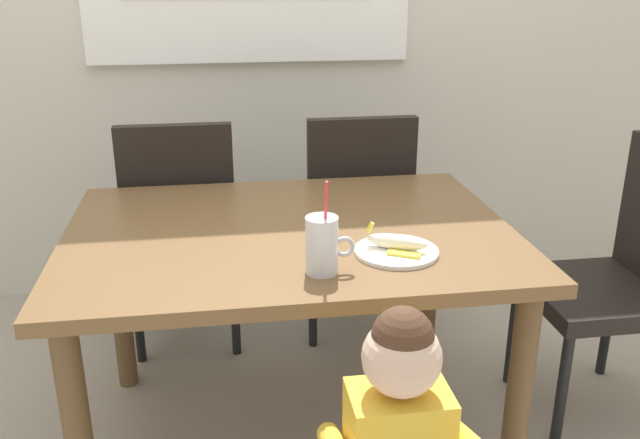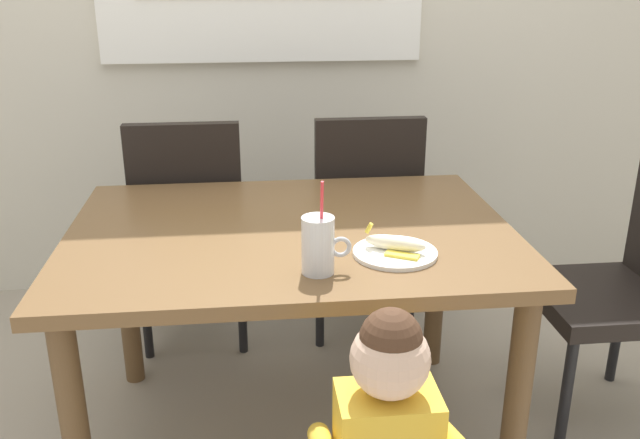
% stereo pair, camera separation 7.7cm
% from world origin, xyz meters
% --- Properties ---
extents(ground_plane, '(24.00, 24.00, 0.00)m').
position_xyz_m(ground_plane, '(0.00, 0.00, 0.00)').
color(ground_plane, '#9E9384').
extents(dining_table, '(1.33, 0.98, 0.75)m').
position_xyz_m(dining_table, '(0.00, 0.00, 0.65)').
color(dining_table, brown).
rests_on(dining_table, ground).
extents(dining_chair_left, '(0.44, 0.44, 0.96)m').
position_xyz_m(dining_chair_left, '(-0.36, 0.67, 0.54)').
color(dining_chair_left, black).
rests_on(dining_chair_left, ground).
extents(dining_chair_right, '(0.44, 0.45, 0.96)m').
position_xyz_m(dining_chair_right, '(0.34, 0.68, 0.54)').
color(dining_chair_right, black).
rests_on(dining_chair_right, ground).
extents(dining_chair_far, '(0.44, 0.44, 0.96)m').
position_xyz_m(dining_chair_far, '(1.13, 0.01, 0.54)').
color(dining_chair_far, black).
rests_on(dining_chair_far, ground).
extents(toddler_standing, '(0.33, 0.24, 0.84)m').
position_xyz_m(toddler_standing, '(0.16, -0.70, 0.53)').
color(toddler_standing, '#3F4760').
rests_on(toddler_standing, ground).
extents(milk_cup, '(0.13, 0.08, 0.25)m').
position_xyz_m(milk_cup, '(0.05, -0.32, 0.82)').
color(milk_cup, silver).
rests_on(milk_cup, dining_table).
extents(snack_plate, '(0.23, 0.23, 0.01)m').
position_xyz_m(snack_plate, '(0.27, -0.23, 0.76)').
color(snack_plate, white).
rests_on(snack_plate, dining_table).
extents(peeled_banana, '(0.17, 0.14, 0.07)m').
position_xyz_m(peeled_banana, '(0.27, -0.23, 0.79)').
color(peeled_banana, '#F4EAC6').
rests_on(peeled_banana, snack_plate).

